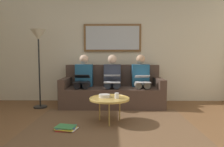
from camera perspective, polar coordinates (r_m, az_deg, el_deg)
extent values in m
cube|color=beige|center=(4.85, 0.14, 7.35)|extent=(6.00, 0.12, 2.60)
cube|color=brown|center=(3.28, -0.21, -14.35)|extent=(2.60, 1.80, 0.01)
cube|color=#4C382D|center=(4.38, 0.06, -6.68)|extent=(2.20, 0.90, 0.42)
cube|color=#4C382D|center=(4.67, 0.12, -0.41)|extent=(2.20, 0.20, 0.48)
cube|color=#4C382D|center=(4.44, 13.48, -2.61)|extent=(0.14, 0.90, 0.20)
cube|color=#4C382D|center=(4.47, -13.28, -2.56)|extent=(0.14, 0.90, 0.20)
cube|color=brown|center=(4.78, 0.13, 10.39)|extent=(1.39, 0.04, 0.66)
cube|color=#B2B7BC|center=(4.76, 0.13, 10.42)|extent=(1.29, 0.01, 0.56)
cylinder|color=tan|center=(3.22, -0.74, -7.45)|extent=(0.66, 0.66, 0.03)
torus|color=tan|center=(3.22, -0.74, -7.24)|extent=(0.66, 0.66, 0.02)
cylinder|color=#B28E42|center=(3.08, -0.83, -11.94)|extent=(0.02, 0.02, 0.38)
cylinder|color=#B28E42|center=(3.37, 2.28, -10.50)|extent=(0.02, 0.02, 0.38)
cylinder|color=#B28E42|center=(3.37, -3.66, -10.47)|extent=(0.02, 0.02, 0.38)
cylinder|color=silver|center=(3.20, 1.41, -6.48)|extent=(0.07, 0.07, 0.09)
cylinder|color=beige|center=(3.28, -2.23, -6.56)|extent=(0.19, 0.19, 0.05)
cube|color=#235B84|center=(4.46, 8.34, -0.57)|extent=(0.38, 0.22, 0.50)
sphere|color=tan|center=(4.44, 8.39, 4.20)|extent=(0.20, 0.20, 0.20)
cylinder|color=gray|center=(4.28, 9.87, -3.22)|extent=(0.14, 0.42, 0.14)
cylinder|color=gray|center=(4.26, 7.48, -3.24)|extent=(0.14, 0.42, 0.14)
cylinder|color=gray|center=(4.13, 10.28, -7.47)|extent=(0.11, 0.11, 0.42)
cylinder|color=gray|center=(4.10, 7.78, -7.51)|extent=(0.11, 0.11, 0.42)
cube|color=white|center=(4.05, 9.10, -2.57)|extent=(0.30, 0.21, 0.01)
cube|color=white|center=(4.18, 8.85, -0.90)|extent=(0.30, 0.20, 0.08)
cube|color=#A5C6EA|center=(4.17, 8.85, -0.85)|extent=(0.27, 0.18, 0.06)
cube|color=#2D3342|center=(4.42, 0.08, -0.56)|extent=(0.38, 0.22, 0.50)
sphere|color=beige|center=(4.40, 0.08, 4.24)|extent=(0.20, 0.20, 0.20)
cylinder|color=#384256|center=(4.23, 1.26, -3.25)|extent=(0.14, 0.42, 0.14)
cylinder|color=#384256|center=(4.23, -1.18, -3.25)|extent=(0.14, 0.42, 0.14)
cylinder|color=#384256|center=(4.07, 1.28, -7.56)|extent=(0.11, 0.11, 0.42)
cylinder|color=#384256|center=(4.07, -1.27, -7.56)|extent=(0.11, 0.11, 0.42)
cube|color=silver|center=(4.01, 0.01, -2.59)|extent=(0.34, 0.23, 0.01)
cube|color=silver|center=(4.14, 0.03, -0.69)|extent=(0.34, 0.23, 0.07)
cube|color=#A5C6EA|center=(4.14, 0.03, -0.64)|extent=(0.30, 0.20, 0.05)
cube|color=#235B84|center=(4.47, -8.15, -0.55)|extent=(0.38, 0.22, 0.50)
sphere|color=beige|center=(4.45, -8.21, 4.20)|extent=(0.20, 0.20, 0.20)
cylinder|color=#232328|center=(4.27, -7.36, -3.21)|extent=(0.14, 0.42, 0.14)
cylinder|color=#232328|center=(4.30, -9.74, -3.18)|extent=(0.14, 0.42, 0.14)
cylinder|color=#232328|center=(4.12, -7.74, -7.47)|extent=(0.11, 0.11, 0.42)
cylinder|color=#232328|center=(4.15, -10.22, -7.41)|extent=(0.11, 0.11, 0.42)
cube|color=black|center=(4.07, -9.05, -2.54)|extent=(0.32, 0.22, 0.01)
cube|color=black|center=(4.20, -8.72, -0.85)|extent=(0.32, 0.20, 0.09)
cube|color=#A5C6EA|center=(4.20, -8.73, -0.81)|extent=(0.29, 0.18, 0.08)
cube|color=red|center=(3.08, -13.26, -15.66)|extent=(0.28, 0.20, 0.01)
cube|color=white|center=(3.07, -12.94, -15.51)|extent=(0.32, 0.26, 0.01)
cube|color=yellow|center=(3.06, -13.40, -15.39)|extent=(0.32, 0.26, 0.01)
cube|color=#33569E|center=(3.09, -13.25, -15.00)|extent=(0.29, 0.21, 0.01)
cube|color=#3D8C4C|center=(3.07, -13.49, -14.87)|extent=(0.32, 0.26, 0.01)
cylinder|color=black|center=(4.53, -20.27, -9.14)|extent=(0.28, 0.28, 0.03)
cylinder|color=black|center=(4.41, -20.53, 0.18)|extent=(0.03, 0.03, 1.50)
cone|color=beige|center=(4.43, -20.83, 10.56)|extent=(0.32, 0.32, 0.22)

